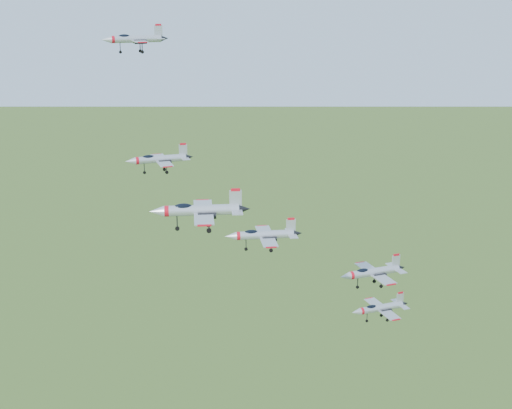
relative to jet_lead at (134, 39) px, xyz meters
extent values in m
cylinder|color=#A7ABB3|center=(0.31, 0.03, -0.03)|extent=(7.91, 1.99, 1.13)
cone|color=#A7ABB3|center=(-4.36, -0.49, -0.03)|extent=(1.68, 1.30, 1.13)
cone|color=black|center=(4.81, 0.54, -0.03)|extent=(1.32, 1.09, 0.96)
ellipsoid|color=black|center=(-1.59, -0.18, 0.40)|extent=(1.99, 1.02, 0.72)
cube|color=#A7ABB3|center=(0.75, -2.37, -0.24)|extent=(2.41, 4.03, 0.12)
cube|color=#A7ABB3|center=(0.21, 2.48, -0.24)|extent=(2.41, 4.03, 0.12)
cube|color=#A7ABB3|center=(3.86, 0.43, 1.15)|extent=(1.31, 0.25, 1.83)
cube|color=red|center=(3.86, 0.43, 2.11)|extent=(0.97, 0.23, 0.30)
cylinder|color=#A7ABB3|center=(2.78, -7.77, -17.81)|extent=(7.95, 1.96, 1.14)
cone|color=#A7ABB3|center=(-1.92, -8.27, -17.81)|extent=(1.69, 1.30, 1.14)
cone|color=black|center=(7.31, -7.29, -17.81)|extent=(1.32, 1.09, 0.97)
ellipsoid|color=black|center=(0.87, -7.97, -17.38)|extent=(2.00, 1.02, 0.72)
cube|color=#A7ABB3|center=(3.21, -10.19, -18.03)|extent=(2.41, 4.04, 0.12)
cube|color=#A7ABB3|center=(2.70, -5.31, -18.03)|extent=(2.41, 4.04, 0.12)
cube|color=#A7ABB3|center=(6.35, -7.39, -16.63)|extent=(1.32, 0.24, 1.84)
cube|color=red|center=(6.35, -7.39, -15.67)|extent=(0.97, 0.22, 0.31)
cylinder|color=#A7ABB3|center=(5.73, -32.21, -18.88)|extent=(9.41, 2.45, 1.35)
cone|color=#A7ABB3|center=(0.18, -31.54, -18.88)|extent=(2.01, 1.56, 1.35)
cone|color=black|center=(11.07, -32.86, -18.88)|extent=(1.58, 1.31, 1.14)
ellipsoid|color=black|center=(3.47, -31.94, -18.38)|extent=(2.38, 1.23, 0.85)
cube|color=#A7ABB3|center=(5.59, -35.12, -19.14)|extent=(2.91, 4.81, 0.14)
cube|color=#A7ABB3|center=(6.28, -29.36, -19.14)|extent=(2.91, 4.81, 0.14)
cube|color=#A7ABB3|center=(9.94, -32.72, -17.49)|extent=(1.56, 0.31, 2.17)
cube|color=red|center=(9.94, -32.72, -16.35)|extent=(1.15, 0.28, 0.36)
cylinder|color=#A7ABB3|center=(19.51, -7.80, -31.55)|extent=(9.64, 2.15, 1.38)
cone|color=#A7ABB3|center=(13.79, -7.33, -31.55)|extent=(2.02, 1.53, 1.38)
cone|color=black|center=(25.01, -8.25, -31.55)|extent=(1.58, 1.29, 1.17)
ellipsoid|color=black|center=(17.18, -7.61, -31.03)|extent=(2.41, 1.18, 0.88)
cube|color=#A7ABB3|center=(19.48, -10.78, -31.81)|extent=(2.81, 4.86, 0.15)
cube|color=#A7ABB3|center=(19.96, -4.85, -31.81)|extent=(2.81, 4.86, 0.15)
cube|color=#A7ABB3|center=(23.85, -8.15, -30.11)|extent=(1.60, 0.26, 2.23)
cube|color=red|center=(23.85, -8.15, -28.95)|extent=(1.18, 0.24, 0.37)
cylinder|color=#A7ABB3|center=(34.20, -19.81, -34.65)|extent=(8.59, 2.53, 1.23)
cone|color=#A7ABB3|center=(29.16, -20.61, -34.65)|extent=(1.87, 1.48, 1.23)
cone|color=black|center=(39.05, -19.05, -34.65)|extent=(1.47, 1.24, 1.04)
ellipsoid|color=black|center=(32.15, -20.14, -34.19)|extent=(2.19, 1.20, 0.78)
cube|color=#A7ABB3|center=(34.80, -22.40, -34.89)|extent=(2.79, 4.44, 0.13)
cube|color=#A7ABB3|center=(33.98, -17.17, -34.89)|extent=(2.79, 4.44, 0.13)
cube|color=#A7ABB3|center=(38.03, -19.21, -33.38)|extent=(1.42, 0.33, 1.98)
cube|color=red|center=(38.03, -19.21, -32.34)|extent=(1.05, 0.29, 0.33)
cylinder|color=#A7ABB3|center=(37.31, -16.10, -42.77)|extent=(7.86, 2.28, 1.12)
cone|color=#A7ABB3|center=(32.70, -16.80, -42.77)|extent=(1.71, 1.35, 1.12)
cone|color=black|center=(41.76, -15.42, -42.77)|extent=(1.34, 1.13, 0.96)
ellipsoid|color=black|center=(35.43, -16.38, -42.35)|extent=(2.00, 1.09, 0.71)
cube|color=#A7ABB3|center=(37.85, -18.46, -42.99)|extent=(2.54, 4.06, 0.12)
cube|color=#A7ABB3|center=(37.12, -13.68, -42.99)|extent=(2.54, 4.06, 0.12)
cube|color=#A7ABB3|center=(40.82, -15.56, -41.61)|extent=(1.30, 0.30, 1.82)
cube|color=red|center=(40.82, -15.56, -40.65)|extent=(0.96, 0.26, 0.30)
camera|label=1|loc=(-5.63, -116.57, 7.68)|focal=50.00mm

